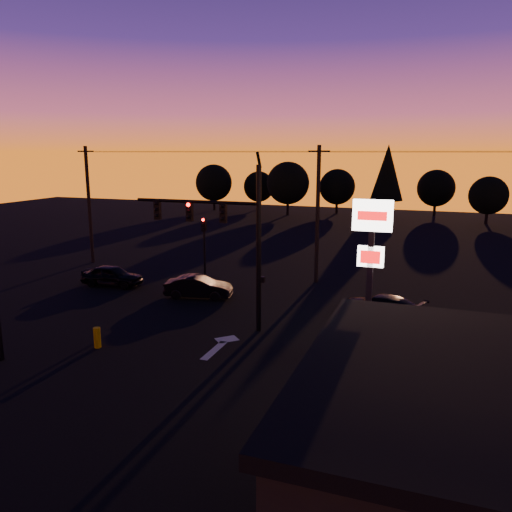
{
  "coord_description": "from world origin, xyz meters",
  "views": [
    {
      "loc": [
        9.27,
        -17.76,
        8.58
      ],
      "look_at": [
        1.0,
        5.0,
        3.5
      ],
      "focal_mm": 35.0,
      "sensor_mm": 36.0,
      "label": 1
    }
  ],
  "objects_px": {
    "car_right": "(380,307)",
    "suv_parked": "(479,438)",
    "secondary_signal": "(204,240)",
    "car_left": "(112,276)",
    "bollard": "(97,338)",
    "traffic_signal_mast": "(227,229)",
    "pylon_sign": "(371,249)",
    "car_mid": "(199,287)"
  },
  "relations": [
    {
      "from": "secondary_signal",
      "to": "car_mid",
      "type": "relative_size",
      "value": 1.09
    },
    {
      "from": "secondary_signal",
      "to": "suv_parked",
      "type": "distance_m",
      "value": 22.06
    },
    {
      "from": "secondary_signal",
      "to": "car_mid",
      "type": "bearing_deg",
      "value": -70.25
    },
    {
      "from": "car_right",
      "to": "suv_parked",
      "type": "distance_m",
      "value": 12.14
    },
    {
      "from": "car_left",
      "to": "bollard",
      "type": "bearing_deg",
      "value": -152.15
    },
    {
      "from": "car_left",
      "to": "suv_parked",
      "type": "height_order",
      "value": "suv_parked"
    },
    {
      "from": "traffic_signal_mast",
      "to": "car_right",
      "type": "xyz_separation_m",
      "value": [
        6.97,
        3.78,
        -4.28
      ]
    },
    {
      "from": "traffic_signal_mast",
      "to": "suv_parked",
      "type": "bearing_deg",
      "value": -35.08
    },
    {
      "from": "traffic_signal_mast",
      "to": "car_left",
      "type": "xyz_separation_m",
      "value": [
        -10.17,
        4.59,
        -4.26
      ]
    },
    {
      "from": "pylon_sign",
      "to": "car_left",
      "type": "distance_m",
      "value": 19.14
    },
    {
      "from": "bollard",
      "to": "car_left",
      "type": "distance_m",
      "value": 10.7
    },
    {
      "from": "suv_parked",
      "to": "secondary_signal",
      "type": "bearing_deg",
      "value": 104.11
    },
    {
      "from": "car_right",
      "to": "suv_parked",
      "type": "relative_size",
      "value": 0.91
    },
    {
      "from": "secondary_signal",
      "to": "car_left",
      "type": "distance_m",
      "value": 6.4
    },
    {
      "from": "pylon_sign",
      "to": "bollard",
      "type": "xyz_separation_m",
      "value": [
        -11.55,
        -1.96,
        -4.45
      ]
    },
    {
      "from": "car_right",
      "to": "secondary_signal",
      "type": "bearing_deg",
      "value": -87.08
    },
    {
      "from": "traffic_signal_mast",
      "to": "bollard",
      "type": "relative_size",
      "value": 9.26
    },
    {
      "from": "car_mid",
      "to": "car_right",
      "type": "distance_m",
      "value": 10.66
    },
    {
      "from": "pylon_sign",
      "to": "car_mid",
      "type": "xyz_separation_m",
      "value": [
        -10.78,
        6.6,
        -4.25
      ]
    },
    {
      "from": "secondary_signal",
      "to": "bollard",
      "type": "distance_m",
      "value": 12.19
    },
    {
      "from": "car_mid",
      "to": "traffic_signal_mast",
      "type": "bearing_deg",
      "value": -150.26
    },
    {
      "from": "car_left",
      "to": "car_right",
      "type": "xyz_separation_m",
      "value": [
        17.14,
        -0.81,
        -0.02
      ]
    },
    {
      "from": "pylon_sign",
      "to": "suv_parked",
      "type": "relative_size",
      "value": 1.37
    },
    {
      "from": "car_right",
      "to": "traffic_signal_mast",
      "type": "bearing_deg",
      "value": -41.21
    },
    {
      "from": "bollard",
      "to": "car_left",
      "type": "relative_size",
      "value": 0.23
    },
    {
      "from": "bollard",
      "to": "car_right",
      "type": "height_order",
      "value": "car_right"
    },
    {
      "from": "traffic_signal_mast",
      "to": "secondary_signal",
      "type": "relative_size",
      "value": 1.97
    },
    {
      "from": "secondary_signal",
      "to": "car_mid",
      "type": "xyz_separation_m",
      "value": [
        1.22,
        -3.39,
        -2.2
      ]
    },
    {
      "from": "secondary_signal",
      "to": "bollard",
      "type": "bearing_deg",
      "value": -87.86
    },
    {
      "from": "pylon_sign",
      "to": "car_right",
      "type": "height_order",
      "value": "pylon_sign"
    },
    {
      "from": "traffic_signal_mast",
      "to": "car_mid",
      "type": "xyz_separation_m",
      "value": [
        -3.69,
        4.1,
        -4.28
      ]
    },
    {
      "from": "bollard",
      "to": "suv_parked",
      "type": "height_order",
      "value": "suv_parked"
    },
    {
      "from": "suv_parked",
      "to": "pylon_sign",
      "type": "bearing_deg",
      "value": 94.42
    },
    {
      "from": "car_mid",
      "to": "suv_parked",
      "type": "xyz_separation_m",
      "value": [
        14.63,
        -11.79,
        0.03
      ]
    },
    {
      "from": "secondary_signal",
      "to": "car_left",
      "type": "bearing_deg",
      "value": -151.18
    },
    {
      "from": "car_mid",
      "to": "secondary_signal",
      "type": "bearing_deg",
      "value": 7.56
    },
    {
      "from": "pylon_sign",
      "to": "car_left",
      "type": "bearing_deg",
      "value": 157.69
    },
    {
      "from": "traffic_signal_mast",
      "to": "car_mid",
      "type": "relative_size",
      "value": 2.14
    },
    {
      "from": "traffic_signal_mast",
      "to": "suv_parked",
      "type": "relative_size",
      "value": 1.73
    },
    {
      "from": "car_left",
      "to": "suv_parked",
      "type": "xyz_separation_m",
      "value": [
        21.12,
        -12.28,
        0.01
      ]
    },
    {
      "from": "pylon_sign",
      "to": "traffic_signal_mast",
      "type": "bearing_deg",
      "value": 160.64
    },
    {
      "from": "pylon_sign",
      "to": "car_mid",
      "type": "height_order",
      "value": "pylon_sign"
    }
  ]
}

